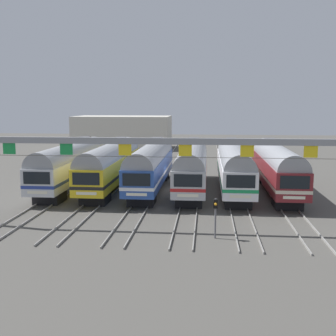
{
  "coord_description": "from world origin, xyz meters",
  "views": [
    {
      "loc": [
        3.58,
        -41.91,
        8.76
      ],
      "look_at": [
        -0.43,
        0.77,
        2.19
      ],
      "focal_mm": 44.63,
      "sensor_mm": 36.0,
      "label": 1
    }
  ],
  "objects_px": {
    "commuter_train_stainless": "(192,165)",
    "yard_signal_mast": "(215,210)",
    "commuter_train_maroon": "(276,166)",
    "catenary_gantry": "(155,154)",
    "commuter_train_white": "(234,165)",
    "commuter_train_yellow": "(111,164)",
    "commuter_train_blue": "(151,164)",
    "commuter_train_silver": "(72,163)"
  },
  "relations": [
    {
      "from": "commuter_train_yellow",
      "to": "commuter_train_stainless",
      "type": "distance_m",
      "value": 8.38
    },
    {
      "from": "commuter_train_white",
      "to": "commuter_train_maroon",
      "type": "bearing_deg",
      "value": 0.0
    },
    {
      "from": "commuter_train_blue",
      "to": "yard_signal_mast",
      "type": "xyz_separation_m",
      "value": [
        6.29,
        -15.24,
        -0.8
      ]
    },
    {
      "from": "commuter_train_white",
      "to": "commuter_train_maroon",
      "type": "height_order",
      "value": "same"
    },
    {
      "from": "commuter_train_white",
      "to": "commuter_train_silver",
      "type": "bearing_deg",
      "value": 180.0
    },
    {
      "from": "commuter_train_maroon",
      "to": "commuter_train_yellow",
      "type": "bearing_deg",
      "value": 180.0
    },
    {
      "from": "commuter_train_yellow",
      "to": "catenary_gantry",
      "type": "distance_m",
      "value": 15.13
    },
    {
      "from": "commuter_train_blue",
      "to": "commuter_train_stainless",
      "type": "relative_size",
      "value": 1.0
    },
    {
      "from": "commuter_train_stainless",
      "to": "commuter_train_white",
      "type": "height_order",
      "value": "same"
    },
    {
      "from": "commuter_train_white",
      "to": "catenary_gantry",
      "type": "xyz_separation_m",
      "value": [
        -6.29,
        -13.5,
        2.67
      ]
    },
    {
      "from": "commuter_train_white",
      "to": "yard_signal_mast",
      "type": "xyz_separation_m",
      "value": [
        -2.1,
        -15.24,
        -0.8
      ]
    },
    {
      "from": "commuter_train_yellow",
      "to": "commuter_train_blue",
      "type": "distance_m",
      "value": 4.19
    },
    {
      "from": "yard_signal_mast",
      "to": "commuter_train_stainless",
      "type": "bearing_deg",
      "value": 97.83
    },
    {
      "from": "commuter_train_silver",
      "to": "commuter_train_white",
      "type": "xyz_separation_m",
      "value": [
        16.76,
        0.0,
        0.0
      ]
    },
    {
      "from": "commuter_train_white",
      "to": "commuter_train_maroon",
      "type": "xyz_separation_m",
      "value": [
        4.19,
        0.0,
        0.0
      ]
    },
    {
      "from": "commuter_train_blue",
      "to": "commuter_train_maroon",
      "type": "bearing_deg",
      "value": 0.0
    },
    {
      "from": "commuter_train_silver",
      "to": "catenary_gantry",
      "type": "distance_m",
      "value": 17.29
    },
    {
      "from": "commuter_train_yellow",
      "to": "commuter_train_stainless",
      "type": "height_order",
      "value": "same"
    },
    {
      "from": "commuter_train_blue",
      "to": "commuter_train_white",
      "type": "bearing_deg",
      "value": 0.0
    },
    {
      "from": "commuter_train_silver",
      "to": "commuter_train_blue",
      "type": "relative_size",
      "value": 1.0
    },
    {
      "from": "commuter_train_maroon",
      "to": "catenary_gantry",
      "type": "distance_m",
      "value": 17.29
    },
    {
      "from": "commuter_train_silver",
      "to": "commuter_train_yellow",
      "type": "bearing_deg",
      "value": 0.0
    },
    {
      "from": "commuter_train_maroon",
      "to": "commuter_train_silver",
      "type": "bearing_deg",
      "value": 180.0
    },
    {
      "from": "commuter_train_maroon",
      "to": "commuter_train_white",
      "type": "bearing_deg",
      "value": 180.0
    },
    {
      "from": "commuter_train_stainless",
      "to": "yard_signal_mast",
      "type": "xyz_separation_m",
      "value": [
        2.1,
        -15.24,
        -0.8
      ]
    },
    {
      "from": "commuter_train_silver",
      "to": "yard_signal_mast",
      "type": "height_order",
      "value": "commuter_train_silver"
    },
    {
      "from": "catenary_gantry",
      "to": "commuter_train_blue",
      "type": "bearing_deg",
      "value": 98.82
    },
    {
      "from": "yard_signal_mast",
      "to": "commuter_train_yellow",
      "type": "bearing_deg",
      "value": 124.5
    },
    {
      "from": "commuter_train_yellow",
      "to": "commuter_train_maroon",
      "type": "relative_size",
      "value": 1.0
    },
    {
      "from": "commuter_train_white",
      "to": "commuter_train_blue",
      "type": "bearing_deg",
      "value": 180.0
    },
    {
      "from": "commuter_train_stainless",
      "to": "yard_signal_mast",
      "type": "bearing_deg",
      "value": -82.17
    },
    {
      "from": "commuter_train_blue",
      "to": "commuter_train_white",
      "type": "relative_size",
      "value": 1.0
    },
    {
      "from": "commuter_train_stainless",
      "to": "yard_signal_mast",
      "type": "relative_size",
      "value": 6.7
    },
    {
      "from": "commuter_train_silver",
      "to": "commuter_train_yellow",
      "type": "relative_size",
      "value": 1.0
    },
    {
      "from": "commuter_train_blue",
      "to": "commuter_train_stainless",
      "type": "bearing_deg",
      "value": 0.0
    },
    {
      "from": "commuter_train_stainless",
      "to": "yard_signal_mast",
      "type": "height_order",
      "value": "commuter_train_stainless"
    },
    {
      "from": "catenary_gantry",
      "to": "yard_signal_mast",
      "type": "bearing_deg",
      "value": -22.58
    },
    {
      "from": "commuter_train_yellow",
      "to": "commuter_train_maroon",
      "type": "distance_m",
      "value": 16.76
    },
    {
      "from": "commuter_train_blue",
      "to": "commuter_train_silver",
      "type": "bearing_deg",
      "value": 180.0
    },
    {
      "from": "commuter_train_stainless",
      "to": "commuter_train_blue",
      "type": "bearing_deg",
      "value": 180.0
    },
    {
      "from": "commuter_train_blue",
      "to": "commuter_train_maroon",
      "type": "relative_size",
      "value": 1.0
    },
    {
      "from": "commuter_train_yellow",
      "to": "commuter_train_maroon",
      "type": "bearing_deg",
      "value": 0.0
    }
  ]
}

